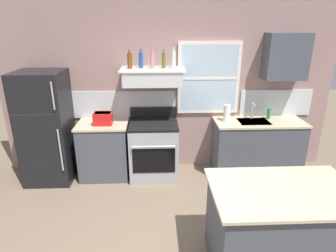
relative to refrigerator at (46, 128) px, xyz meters
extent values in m
cube|color=gray|center=(1.90, 0.39, 0.48)|extent=(5.40, 0.06, 2.70)
cube|color=silver|center=(0.75, 0.35, 0.26)|extent=(2.50, 0.02, 0.44)
cube|color=silver|center=(3.70, 0.35, 0.26)|extent=(1.20, 0.02, 0.44)
cube|color=white|center=(2.55, 0.34, 0.68)|extent=(1.00, 0.04, 1.15)
cube|color=silver|center=(2.55, 0.33, 0.68)|extent=(0.90, 0.01, 1.05)
cube|color=white|center=(2.55, 0.32, 0.68)|extent=(0.90, 0.02, 0.04)
cube|color=black|center=(0.00, 0.00, 0.00)|extent=(0.70, 0.68, 1.73)
cube|color=#333333|center=(0.00, -0.34, 0.32)|extent=(0.69, 0.00, 0.01)
cylinder|color=#A5A8AD|center=(0.30, -0.37, -0.22)|extent=(0.02, 0.02, 0.65)
cylinder|color=#A5A8AD|center=(0.30, -0.37, 0.59)|extent=(0.02, 0.02, 0.39)
cube|color=#474C56|center=(0.85, 0.06, -0.43)|extent=(0.76, 0.60, 0.88)
cube|color=#C6B793|center=(0.85, 0.06, 0.03)|extent=(0.79, 0.63, 0.03)
cube|color=red|center=(0.88, 0.00, 0.14)|extent=(0.28, 0.20, 0.19)
cube|color=black|center=(0.88, 0.00, 0.23)|extent=(0.24, 0.16, 0.01)
cube|color=black|center=(0.73, 0.00, 0.17)|extent=(0.02, 0.03, 0.02)
cube|color=#9EA0A5|center=(1.65, 0.02, -0.43)|extent=(0.76, 0.64, 0.87)
cube|color=black|center=(1.65, 0.02, 0.02)|extent=(0.76, 0.64, 0.04)
cube|color=black|center=(1.65, 0.31, 0.13)|extent=(0.76, 0.06, 0.18)
cube|color=black|center=(1.65, -0.30, -0.45)|extent=(0.65, 0.01, 0.40)
cylinder|color=silver|center=(1.65, -0.34, -0.20)|extent=(0.65, 0.03, 0.03)
cube|color=silver|center=(1.65, 0.12, 0.74)|extent=(0.88, 0.48, 0.22)
cube|color=#262628|center=(1.65, -0.10, 0.66)|extent=(0.75, 0.02, 0.04)
cube|color=white|center=(1.65, 0.12, 0.86)|extent=(0.96, 0.52, 0.02)
cylinder|color=brown|center=(1.32, 0.13, 0.99)|extent=(0.07, 0.07, 0.22)
cylinder|color=brown|center=(1.32, 0.13, 1.13)|extent=(0.03, 0.03, 0.06)
cylinder|color=#1E478C|center=(1.48, 0.16, 0.99)|extent=(0.07, 0.07, 0.22)
cylinder|color=#1E478C|center=(1.48, 0.16, 1.13)|extent=(0.03, 0.03, 0.06)
cylinder|color=#C67F84|center=(1.65, 0.12, 0.99)|extent=(0.07, 0.07, 0.23)
cylinder|color=#C67F84|center=(1.65, 0.12, 1.14)|extent=(0.03, 0.03, 0.06)
cylinder|color=#4C601E|center=(1.82, 0.14, 0.99)|extent=(0.06, 0.06, 0.22)
cylinder|color=#4C601E|center=(1.82, 0.14, 1.12)|extent=(0.03, 0.03, 0.05)
cylinder|color=silver|center=(1.97, 0.16, 1.00)|extent=(0.06, 0.06, 0.25)
cylinder|color=silver|center=(1.97, 0.16, 1.15)|extent=(0.03, 0.03, 0.06)
cube|color=#474C56|center=(3.35, 0.06, -0.43)|extent=(1.40, 0.60, 0.88)
cube|color=#C6B793|center=(3.35, 0.06, 0.03)|extent=(1.43, 0.63, 0.03)
cube|color=#B7BABC|center=(3.25, 0.04, 0.04)|extent=(0.48, 0.36, 0.01)
cylinder|color=silver|center=(3.25, 0.18, 0.18)|extent=(0.03, 0.03, 0.28)
cylinder|color=silver|center=(3.25, 0.10, 0.30)|extent=(0.02, 0.16, 0.02)
cylinder|color=white|center=(2.81, 0.06, 0.18)|extent=(0.11, 0.11, 0.27)
cylinder|color=#268C3F|center=(3.53, 0.16, 0.13)|extent=(0.06, 0.06, 0.18)
cube|color=#474C56|center=(2.90, -1.92, -0.43)|extent=(1.32, 0.82, 0.88)
cube|color=#C6B793|center=(2.90, -1.92, 0.03)|extent=(1.40, 0.90, 0.03)
cube|color=#474C56|center=(3.70, 0.20, 1.03)|extent=(0.64, 0.32, 0.70)
camera|label=1|loc=(1.69, -4.20, 1.53)|focal=30.55mm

